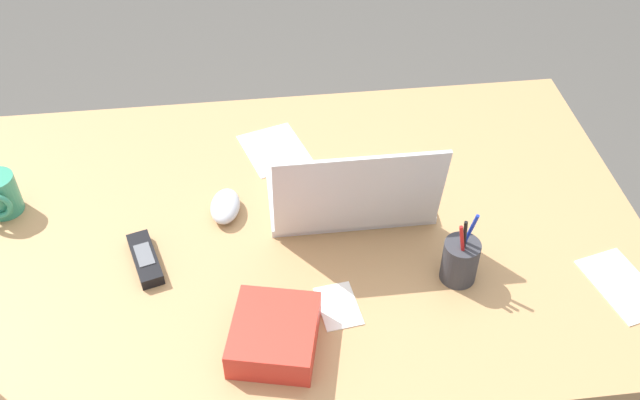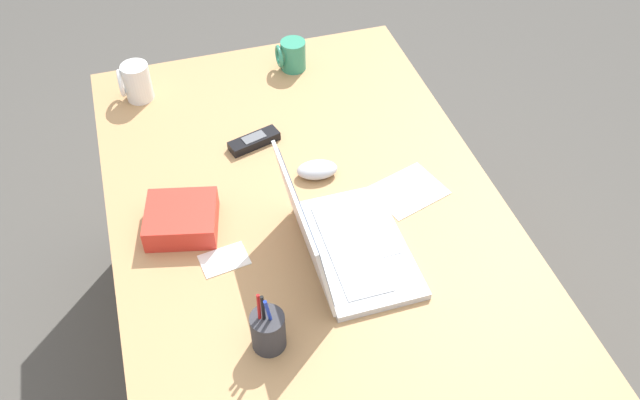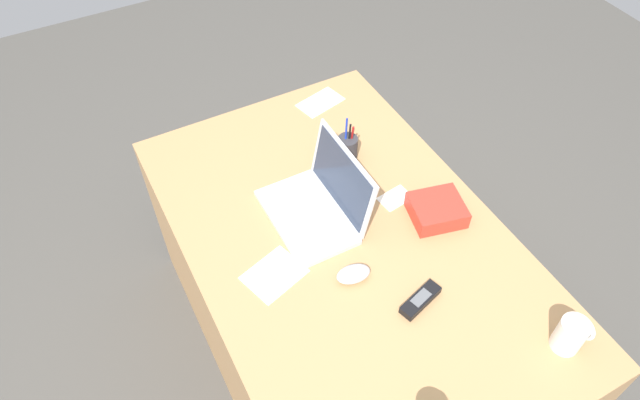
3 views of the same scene
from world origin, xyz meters
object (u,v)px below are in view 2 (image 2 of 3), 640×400
at_px(laptop, 341,241).
at_px(coffee_mug_tall, 136,82).
at_px(coffee_mug_white, 292,55).
at_px(cordless_phone, 254,141).
at_px(computer_mouse, 317,170).
at_px(pen_holder, 268,330).
at_px(snack_bag, 182,219).

bearing_deg(laptop, coffee_mug_tall, 27.32).
bearing_deg(laptop, coffee_mug_white, -6.72).
bearing_deg(cordless_phone, coffee_mug_white, -31.57).
bearing_deg(computer_mouse, pen_holder, 160.02).
bearing_deg(snack_bag, pen_holder, -162.08).
bearing_deg(snack_bag, computer_mouse, -77.38).
relative_size(laptop, coffee_mug_white, 3.79).
height_order(pen_holder, snack_bag, pen_holder).
bearing_deg(cordless_phone, computer_mouse, -142.05).
relative_size(computer_mouse, snack_bag, 0.63).
relative_size(coffee_mug_white, snack_bag, 0.56).
height_order(coffee_mug_white, coffee_mug_tall, coffee_mug_tall).
distance_m(laptop, cordless_phone, 0.44).
xyz_separation_m(computer_mouse, snack_bag, (-0.08, 0.35, 0.01)).
height_order(laptop, snack_bag, laptop).
bearing_deg(coffee_mug_tall, laptop, -152.68).
distance_m(computer_mouse, coffee_mug_white, 0.47).
xyz_separation_m(laptop, snack_bag, (0.19, 0.33, -0.02)).
height_order(computer_mouse, coffee_mug_white, coffee_mug_white).
relative_size(laptop, pen_holder, 2.05).
bearing_deg(pen_holder, snack_bag, 17.92).
height_order(laptop, computer_mouse, laptop).
relative_size(coffee_mug_tall, cordless_phone, 0.76).
bearing_deg(cordless_phone, coffee_mug_tall, 42.81).
xyz_separation_m(coffee_mug_tall, snack_bag, (-0.53, -0.04, -0.03)).
xyz_separation_m(computer_mouse, cordless_phone, (0.16, 0.13, -0.01)).
bearing_deg(coffee_mug_white, coffee_mug_tall, 91.66).
distance_m(laptop, snack_bag, 0.38).
bearing_deg(snack_bag, laptop, -119.66).
bearing_deg(computer_mouse, laptop, -177.49).
distance_m(laptop, coffee_mug_tall, 0.81).
relative_size(pen_holder, snack_bag, 1.03).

